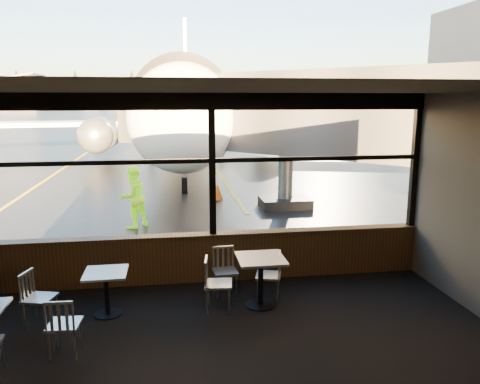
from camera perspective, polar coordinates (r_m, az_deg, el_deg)
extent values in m
plane|color=black|center=(128.44, -8.45, 9.64)|extent=(520.00, 520.00, 0.00)
cube|color=black|center=(6.41, -0.53, -20.57)|extent=(8.00, 6.00, 0.01)
cube|color=#38332D|center=(5.45, -0.59, 12.39)|extent=(8.00, 6.00, 0.04)
cube|color=#514941|center=(3.00, 8.20, -22.03)|extent=(8.00, 0.04, 3.50)
cube|color=#4C3017|center=(8.93, -3.29, -8.00)|extent=(8.00, 0.28, 0.90)
cube|color=black|center=(8.43, -3.52, 10.95)|extent=(8.00, 0.18, 0.30)
cube|color=black|center=(8.51, -3.42, 3.19)|extent=(0.12, 0.12, 2.60)
cube|color=black|center=(9.70, 20.53, 3.49)|extent=(0.12, 0.12, 2.60)
cube|color=black|center=(8.50, -3.43, 3.86)|extent=(8.00, 0.10, 0.08)
imported|color=#BFF219|center=(12.78, -12.94, -0.58)|extent=(1.02, 1.01, 1.66)
cone|color=#F54E07|center=(16.05, -2.78, 0.06)|extent=(0.40, 0.40, 0.56)
cylinder|color=silver|center=(192.63, -17.72, 10.63)|extent=(8.00, 8.00, 6.00)
cylinder|color=silver|center=(191.36, -14.71, 10.79)|extent=(8.00, 8.00, 6.00)
cylinder|color=silver|center=(190.62, -11.66, 10.92)|extent=(8.00, 8.00, 6.00)
cube|color=black|center=(218.41, -8.66, 11.83)|extent=(360.00, 3.00, 12.00)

